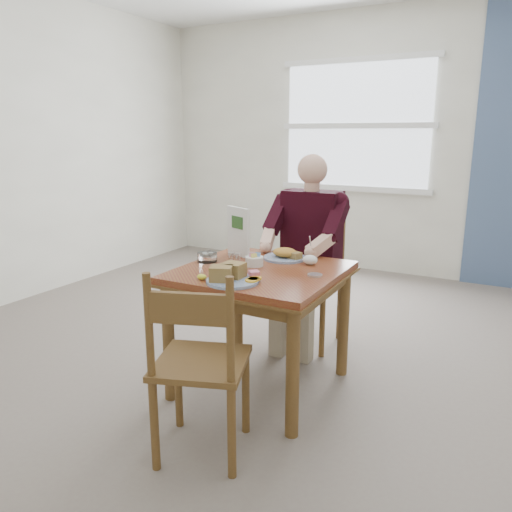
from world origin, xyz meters
The scene contains 16 objects.
floor centered at (0.00, 0.00, 0.00)m, with size 6.00×6.00×0.00m, color #74655E.
wall_back centered at (0.00, 3.00, 1.40)m, with size 5.50×5.50×0.00m, color white.
lemon_wedge centered at (-0.18, -0.35, 0.77)m, with size 0.06×0.04×0.03m, color #EEF333.
napkin centered at (0.22, 0.23, 0.78)m, with size 0.09×0.08×0.06m, color white.
metal_dish centered at (0.33, 0.01, 0.76)m, with size 0.08×0.08×0.01m, color silver.
window centered at (-0.40, 2.97, 1.60)m, with size 1.72×0.04×1.42m.
table centered at (0.00, 0.00, 0.64)m, with size 0.92×0.92×0.75m.
chair_far centered at (0.00, 0.80, 0.48)m, with size 0.42×0.42×0.95m.
chair_near centered at (0.07, -0.74, 0.48)m, with size 0.54×0.54×0.95m.
diner centered at (0.00, 0.71, 0.81)m, with size 0.53×0.56×1.39m.
near_plate centered at (-0.02, -0.31, 0.78)m, with size 0.34×0.34×0.09m.
far_plate centered at (0.03, 0.28, 0.78)m, with size 0.35×0.35×0.07m.
caddy centered at (-0.07, 0.04, 0.78)m, with size 0.14×0.14×0.08m.
shakers centered at (-0.18, 0.00, 0.79)m, with size 0.08×0.05×0.08m.
creamer centered at (-0.37, -0.01, 0.78)m, with size 0.14×0.14×0.06m.
menu centered at (-0.28, 0.21, 0.91)m, with size 0.20×0.10×0.32m.
Camera 1 is at (1.32, -2.49, 1.52)m, focal length 35.00 mm.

